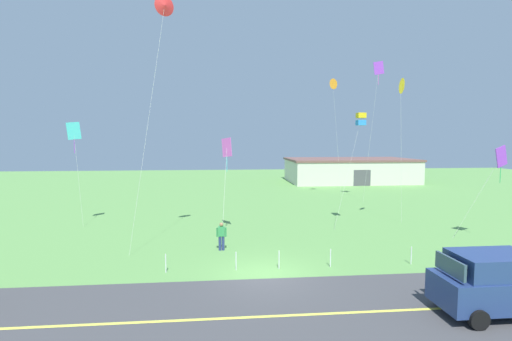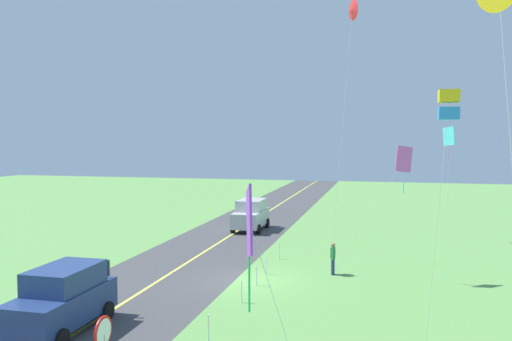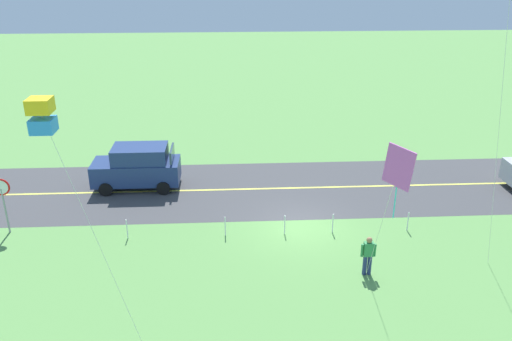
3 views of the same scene
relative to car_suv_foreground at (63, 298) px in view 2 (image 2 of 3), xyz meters
name	(u,v)px [view 2 (image 2 of 3)]	position (x,y,z in m)	size (l,w,h in m)	color
ground_plane	(246,281)	(-7.80, 4.57, -1.20)	(120.00, 120.00, 0.10)	#60994C
asphalt_road	(168,275)	(-7.80, 0.57, -1.15)	(120.00, 7.00, 0.00)	#424244
road_centre_stripe	(168,275)	(-7.80, 0.57, -1.15)	(120.00, 0.16, 0.00)	#E5E04C
car_suv_foreground	(63,298)	(0.00, 0.00, 0.00)	(4.40, 2.12, 2.24)	navy
car_parked_west_far	(251,214)	(-21.17, 1.40, 0.00)	(4.40, 2.12, 2.24)	#B7B7BC
person_adult_near	(333,257)	(-9.83, 8.50, -0.29)	(0.58, 0.22, 1.60)	navy
kite_red_low	(403,161)	(-9.45, 11.76, 4.53)	(0.72, 3.71, 6.43)	silver
kite_blue_mid	(449,105)	(-0.18, 12.65, 6.53)	(2.15, 0.61, 8.14)	silver
kite_yellow_high	(250,227)	(7.01, 8.59, 4.03)	(2.72, 1.29, 5.97)	silver
kite_green_far	(449,138)	(-20.17, 15.00, 5.64)	(0.80, 0.69, 7.55)	silver
kite_cyan_top	(352,11)	(-12.83, 9.12, 12.38)	(2.54, 1.49, 14.16)	silver
fence_post_0	(279,251)	(-12.45, 5.27, -0.70)	(0.05, 0.05, 0.90)	silver
fence_post_1	(266,265)	(-9.13, 5.27, -0.70)	(0.05, 0.05, 0.90)	silver
fence_post_2	(256,276)	(-7.03, 5.27, -0.70)	(0.05, 0.05, 0.90)	silver
fence_post_3	(242,292)	(-4.47, 5.27, -0.70)	(0.05, 0.05, 0.90)	silver
fence_post_4	(208,328)	(-0.29, 5.27, -0.70)	(0.05, 0.05, 0.90)	silver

